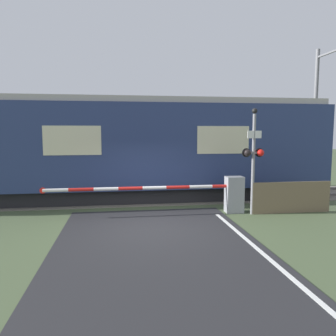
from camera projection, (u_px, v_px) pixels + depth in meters
ground_plane at (151, 226)px, 9.86m from camera, size 80.00×80.00×0.00m
track_bed at (142, 198)px, 13.98m from camera, size 36.00×3.20×0.13m
train at (78, 149)px, 13.37m from camera, size 20.64×3.00×4.18m
crossing_barrier at (217, 193)px, 11.40m from camera, size 6.84×0.44×1.27m
signal_post at (254, 155)px, 11.08m from camera, size 0.76×0.26×3.62m
catenary_pole at (315, 116)px, 16.85m from camera, size 0.20×1.90×6.99m
roadside_fence at (291, 197)px, 11.43m from camera, size 2.87×0.06×1.10m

